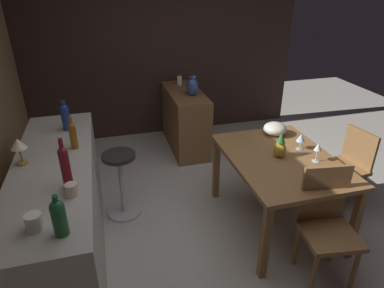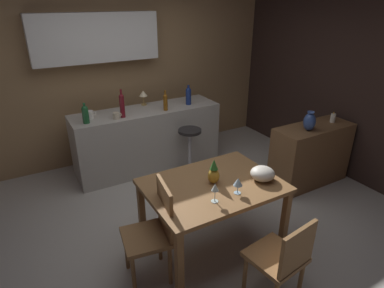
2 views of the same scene
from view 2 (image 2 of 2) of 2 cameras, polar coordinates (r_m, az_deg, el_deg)
ground_plane at (r=3.81m, az=-1.16°, el=-13.42°), size 9.00×9.00×0.00m
wall_kitchen_back at (r=5.01m, az=-13.72°, el=13.08°), size 5.20×0.33×2.60m
wall_side_right at (r=5.06m, az=23.60°, el=10.57°), size 0.10×4.40×2.60m
dining_table at (r=3.11m, az=3.66°, el=-8.38°), size 1.25×0.92×0.74m
kitchen_counter at (r=4.79m, az=-7.79°, el=0.95°), size 2.10×0.60×0.90m
sideboard_cabinet at (r=4.63m, az=20.16°, el=-1.78°), size 1.10×0.44×0.82m
chair_near_window at (r=2.91m, az=-6.77°, el=-14.78°), size 0.45×0.45×0.94m
chair_by_doorway at (r=2.78m, az=15.59°, el=-18.89°), size 0.45×0.45×0.83m
bar_stool at (r=4.56m, az=-0.38°, el=-1.21°), size 0.34×0.34×0.69m
wine_glass_left at (r=2.75m, az=4.10°, el=-7.77°), size 0.06×0.06×0.18m
wine_glass_right at (r=2.90m, az=8.12°, el=-6.69°), size 0.08×0.08×0.15m
pineapple_centerpiece at (r=3.04m, az=3.85°, el=-5.12°), size 0.11×0.11×0.24m
fruit_bowl at (r=3.17m, az=12.35°, el=-5.11°), size 0.23×0.23×0.13m
wine_bottle_green at (r=4.24m, az=-18.32°, el=5.11°), size 0.08×0.08×0.26m
wine_bottle_ruby at (r=4.32m, az=-12.25°, el=6.82°), size 0.07×0.07×0.37m
wine_bottle_amber at (r=4.53m, az=-4.72°, el=7.51°), size 0.06×0.06×0.28m
wine_bottle_cobalt at (r=4.77m, az=-0.64°, el=8.60°), size 0.08×0.08×0.29m
cup_white at (r=4.42m, az=-17.59°, el=4.96°), size 0.13×0.10×0.10m
cup_cream at (r=4.31m, az=-13.22°, el=4.88°), size 0.12×0.08×0.09m
counter_lamp at (r=4.79m, az=-8.59°, el=8.64°), size 0.12×0.12×0.22m
pillar_candle_tall at (r=4.70m, az=23.62°, el=4.23°), size 0.07×0.07×0.14m
vase_ceramic_blue at (r=4.27m, az=20.03°, el=3.74°), size 0.15×0.15×0.25m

